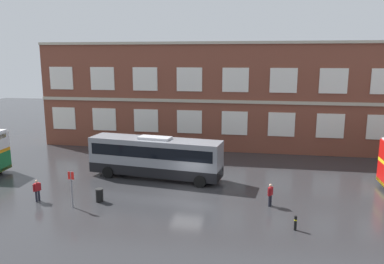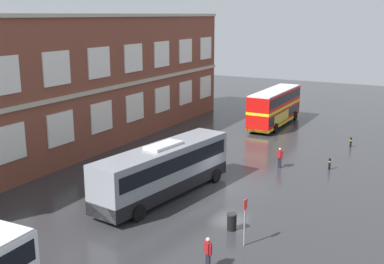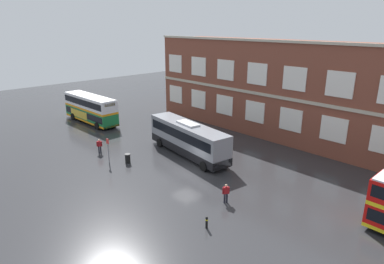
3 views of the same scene
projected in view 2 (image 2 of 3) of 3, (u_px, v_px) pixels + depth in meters
ground_plane at (205, 184)px, 35.71m from camera, size 120.00×120.00×0.00m
brick_terminal_building at (66, 84)px, 44.13m from camera, size 46.56×8.19×12.42m
double_decker_middle at (275, 107)px, 54.22m from camera, size 11.02×2.92×4.07m
touring_coach at (164, 170)px, 32.91m from camera, size 12.24×4.18×3.80m
waiting_passenger at (208, 252)px, 23.65m from camera, size 0.45×0.58×1.70m
second_passenger at (280, 157)px, 39.38m from camera, size 0.40×0.61×1.70m
bus_stand_flag at (245, 218)px, 25.88m from camera, size 0.44×0.10×2.70m
station_litter_bin at (232, 222)px, 28.06m from camera, size 0.60×0.60×1.03m
safety_bollard_west at (330, 164)px, 39.00m from camera, size 0.19×0.19×0.95m
safety_bollard_east at (351, 142)px, 45.59m from camera, size 0.19×0.19×0.95m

